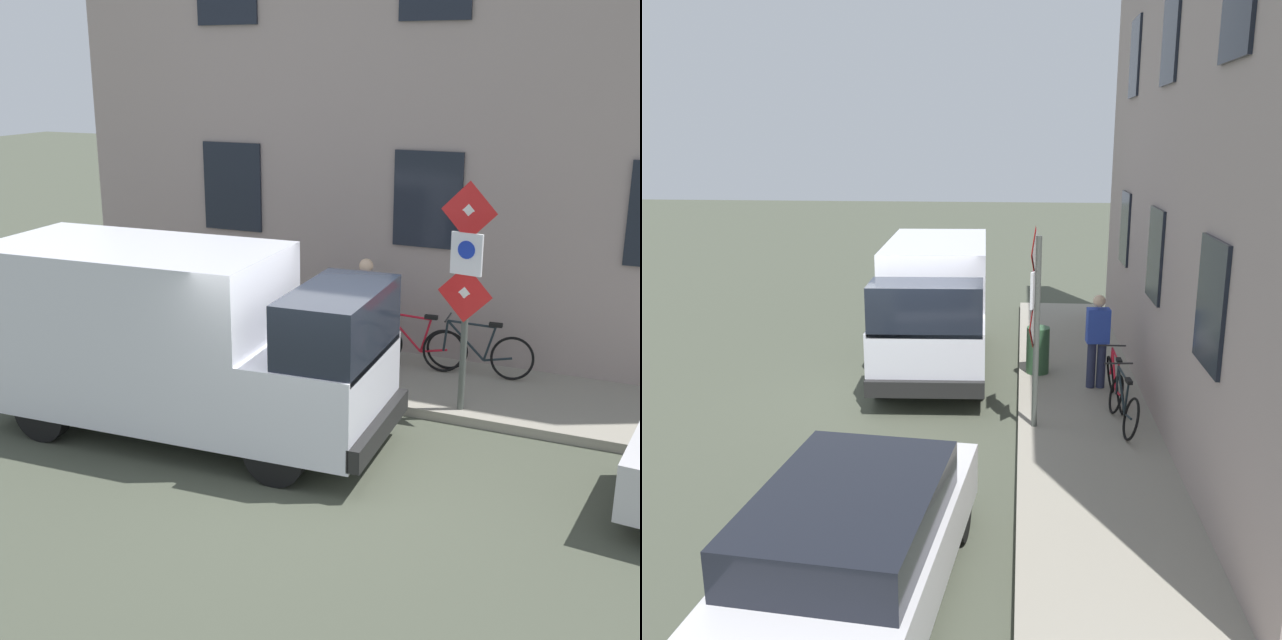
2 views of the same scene
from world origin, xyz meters
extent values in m
plane|color=#414638|center=(0.00, 0.00, 0.00)|extent=(80.00, 80.00, 0.00)
cube|color=gray|center=(3.13, 0.00, 0.07)|extent=(2.19, 14.71, 0.14)
cube|color=gray|center=(4.58, 0.00, 4.22)|extent=(0.70, 12.71, 8.44)
cube|color=black|center=(4.21, 0.00, 2.70)|extent=(0.06, 1.10, 1.50)
cube|color=black|center=(4.21, 3.49, 2.70)|extent=(0.06, 1.10, 1.50)
cylinder|color=#474C47|center=(2.29, -1.17, 1.64)|extent=(0.09, 0.09, 3.01)
pyramid|color=silver|center=(2.21, -1.15, 2.90)|extent=(0.12, 0.50, 0.50)
pyramid|color=red|center=(2.22, -1.15, 2.90)|extent=(0.11, 0.56, 0.56)
cube|color=white|center=(2.23, -1.16, 2.35)|extent=(0.11, 0.44, 0.56)
cylinder|color=#1933B2|center=(2.21, -1.16, 2.41)|extent=(0.05, 0.24, 0.24)
pyramid|color=silver|center=(2.21, -1.15, 1.80)|extent=(0.12, 0.50, 0.50)
pyramid|color=red|center=(2.22, -1.15, 1.80)|extent=(0.11, 0.56, 0.56)
cube|color=silver|center=(0.30, 2.71, 1.41)|extent=(2.20, 3.90, 2.18)
cube|color=silver|center=(0.44, 0.11, 0.87)|extent=(2.07, 1.50, 1.10)
cube|color=black|center=(0.45, -0.10, 1.77)|extent=(1.97, 1.08, 0.84)
cube|color=black|center=(0.48, -0.64, 0.50)|extent=(2.01, 0.26, 0.28)
cylinder|color=black|center=(1.31, 0.39, 0.38)|extent=(0.26, 0.77, 0.76)
cylinder|color=black|center=(-0.45, 0.30, 0.38)|extent=(0.26, 0.77, 0.76)
cylinder|color=black|center=(1.13, 3.72, 0.38)|extent=(0.26, 0.77, 0.76)
cylinder|color=black|center=(-0.62, 3.62, 0.38)|extent=(0.26, 0.77, 0.76)
torus|color=black|center=(3.64, -0.52, 0.47)|extent=(0.23, 0.67, 0.65)
torus|color=black|center=(3.72, -1.56, 0.47)|extent=(0.23, 0.67, 0.65)
cylinder|color=black|center=(3.66, -0.85, 0.68)|extent=(0.09, 0.60, 0.60)
cylinder|color=black|center=(3.67, -0.93, 0.95)|extent=(0.10, 0.73, 0.07)
cylinder|color=black|center=(3.69, -1.22, 0.66)|extent=(0.05, 0.19, 0.55)
cylinder|color=black|center=(3.70, -1.35, 0.43)|extent=(0.07, 0.43, 0.12)
cylinder|color=black|center=(3.64, -0.54, 0.72)|extent=(0.04, 0.09, 0.50)
cube|color=black|center=(3.70, -1.29, 0.97)|extent=(0.10, 0.21, 0.06)
cylinder|color=#262626|center=(3.64, -0.57, 1.02)|extent=(0.46, 0.07, 0.03)
torus|color=black|center=(3.66, 0.49, 0.47)|extent=(0.14, 0.66, 0.66)
torus|color=black|center=(3.69, -0.56, 0.47)|extent=(0.14, 0.66, 0.66)
cylinder|color=red|center=(3.67, 0.15, 0.68)|extent=(0.05, 0.60, 0.60)
cylinder|color=red|center=(3.68, 0.08, 0.95)|extent=(0.06, 0.73, 0.07)
cylinder|color=red|center=(3.68, -0.21, 0.66)|extent=(0.04, 0.19, 0.55)
cylinder|color=red|center=(3.69, -0.35, 0.43)|extent=(0.05, 0.43, 0.12)
cylinder|color=red|center=(3.66, 0.46, 0.72)|extent=(0.04, 0.09, 0.50)
cube|color=black|center=(3.69, -0.29, 0.97)|extent=(0.09, 0.20, 0.06)
cylinder|color=#262626|center=(3.67, 0.44, 1.02)|extent=(0.46, 0.04, 0.03)
cylinder|color=#262B47|center=(3.52, 0.71, 0.56)|extent=(0.16, 0.16, 0.85)
cylinder|color=#262B47|center=(3.34, 0.70, 0.56)|extent=(0.16, 0.16, 0.85)
cube|color=#2A44AE|center=(3.43, 0.71, 1.30)|extent=(0.42, 0.28, 0.62)
sphere|color=beige|center=(3.43, 0.71, 1.75)|extent=(0.22, 0.22, 0.22)
cylinder|color=#2D5133|center=(2.39, 1.45, 0.59)|extent=(0.44, 0.44, 0.90)
camera|label=1|loc=(-8.22, -3.78, 4.72)|focal=46.61mm
camera|label=2|loc=(2.03, -11.47, 4.54)|focal=39.21mm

